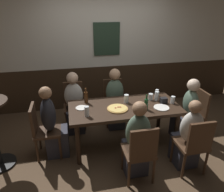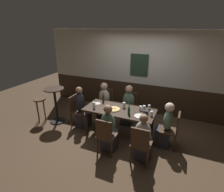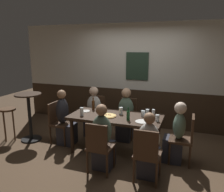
# 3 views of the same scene
# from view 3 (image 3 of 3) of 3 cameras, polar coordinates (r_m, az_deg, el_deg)

# --- Properties ---
(ground_plane) EXTENTS (12.00, 12.00, 0.00)m
(ground_plane) POSITION_cam_3_polar(r_m,az_deg,el_deg) (4.63, 0.90, -13.75)
(ground_plane) COLOR #4C3826
(wall_back) EXTENTS (6.40, 0.13, 2.60)m
(wall_back) POSITION_cam_3_polar(r_m,az_deg,el_deg) (5.78, 6.26, 5.07)
(wall_back) COLOR #332316
(wall_back) RESTS_ON ground_plane
(dining_table) EXTENTS (1.76, 0.82, 0.74)m
(dining_table) POSITION_cam_3_polar(r_m,az_deg,el_deg) (4.38, 0.93, -6.04)
(dining_table) COLOR black
(dining_table) RESTS_ON ground_plane
(chair_mid_far) EXTENTS (0.40, 0.40, 0.88)m
(chair_mid_far) POSITION_cam_3_polar(r_m,az_deg,el_deg) (5.18, 3.88, -4.94)
(chair_mid_far) COLOR #422B1C
(chair_mid_far) RESTS_ON ground_plane
(chair_head_east) EXTENTS (0.40, 0.40, 0.88)m
(chair_head_east) POSITION_cam_3_polar(r_m,az_deg,el_deg) (4.23, 18.02, -9.72)
(chair_head_east) COLOR #422B1C
(chair_head_east) RESTS_ON ground_plane
(chair_head_west) EXTENTS (0.40, 0.40, 0.88)m
(chair_head_west) POSITION_cam_3_polar(r_m,az_deg,el_deg) (4.98, -13.41, -6.00)
(chair_head_west) COLOR #422B1C
(chair_head_west) RESTS_ON ground_plane
(chair_right_near) EXTENTS (0.40, 0.40, 0.88)m
(chair_right_near) POSITION_cam_3_polar(r_m,az_deg,el_deg) (3.52, 8.76, -13.91)
(chair_right_near) COLOR #422B1C
(chair_right_near) RESTS_ON ground_plane
(chair_mid_near) EXTENTS (0.40, 0.40, 0.88)m
(chair_mid_near) POSITION_cam_3_polar(r_m,az_deg,el_deg) (3.72, -3.27, -12.23)
(chair_mid_near) COLOR #422B1C
(chair_mid_near) RESTS_ON ground_plane
(chair_left_far) EXTENTS (0.40, 0.40, 0.88)m
(chair_left_far) POSITION_cam_3_polar(r_m,az_deg,el_deg) (5.43, -4.02, -4.10)
(chair_left_far) COLOR #422B1C
(chair_left_far) RESTS_ON ground_plane
(person_mid_far) EXTENTS (0.34, 0.37, 1.15)m
(person_mid_far) POSITION_cam_3_polar(r_m,az_deg,el_deg) (5.03, 3.37, -5.53)
(person_mid_far) COLOR #2D2D38
(person_mid_far) RESTS_ON ground_plane
(person_head_east) EXTENTS (0.37, 0.34, 1.11)m
(person_head_east) POSITION_cam_3_polar(r_m,az_deg,el_deg) (4.24, 15.77, -9.84)
(person_head_east) COLOR #2D2D38
(person_head_east) RESTS_ON ground_plane
(person_head_west) EXTENTS (0.37, 0.34, 1.17)m
(person_head_west) POSITION_cam_3_polar(r_m,az_deg,el_deg) (4.90, -11.81, -6.32)
(person_head_west) COLOR #2D2D38
(person_head_west) RESTS_ON ground_plane
(person_right_near) EXTENTS (0.34, 0.37, 1.09)m
(person_right_near) POSITION_cam_3_polar(r_m,az_deg,el_deg) (3.69, 9.25, -13.41)
(person_right_near) COLOR #2D2D38
(person_right_near) RESTS_ON ground_plane
(person_mid_near) EXTENTS (0.34, 0.37, 1.15)m
(person_mid_near) POSITION_cam_3_polar(r_m,az_deg,el_deg) (3.87, -2.31, -11.48)
(person_mid_near) COLOR #2D2D38
(person_mid_near) RESTS_ON ground_plane
(person_left_far) EXTENTS (0.34, 0.37, 1.14)m
(person_left_far) POSITION_cam_3_polar(r_m,az_deg,el_deg) (5.29, -4.73, -4.70)
(person_left_far) COLOR #2D2D38
(person_left_far) RESTS_ON ground_plane
(pizza) EXTENTS (0.32, 0.32, 0.03)m
(pizza) POSITION_cam_3_polar(r_m,az_deg,el_deg) (4.32, -1.08, -4.99)
(pizza) COLOR tan
(pizza) RESTS_ON dining_table
(tumbler_short) EXTENTS (0.06, 0.06, 0.11)m
(tumbler_short) POSITION_cam_3_polar(r_m,az_deg,el_deg) (4.45, 10.40, -4.15)
(tumbler_short) COLOR silver
(tumbler_short) RESTS_ON dining_table
(pint_glass_amber) EXTENTS (0.08, 0.08, 0.14)m
(pint_glass_amber) POSITION_cam_3_polar(r_m,az_deg,el_deg) (4.43, 2.26, -3.87)
(pint_glass_amber) COLOR silver
(pint_glass_amber) RESTS_ON dining_table
(tumbler_water) EXTENTS (0.07, 0.07, 0.11)m
(tumbler_water) POSITION_cam_3_polar(r_m,az_deg,el_deg) (4.34, 7.79, -4.48)
(tumbler_water) COLOR silver
(tumbler_water) RESTS_ON dining_table
(beer_glass_half) EXTENTS (0.07, 0.07, 0.16)m
(beer_glass_half) POSITION_cam_3_polar(r_m,az_deg,el_deg) (4.38, -7.61, -4.02)
(beer_glass_half) COLOR silver
(beer_glass_half) RESTS_ON dining_table
(beer_glass_tall) EXTENTS (0.07, 0.07, 0.12)m
(beer_glass_tall) POSITION_cam_3_polar(r_m,az_deg,el_deg) (4.10, 11.37, -5.57)
(beer_glass_tall) COLOR silver
(beer_glass_tall) RESTS_ON dining_table
(pint_glass_pale) EXTENTS (0.07, 0.07, 0.16)m
(pint_glass_pale) POSITION_cam_3_polar(r_m,az_deg,el_deg) (4.29, 8.89, -4.44)
(pint_glass_pale) COLOR silver
(pint_glass_pale) RESTS_ON dining_table
(beer_bottle_green) EXTENTS (0.06, 0.06, 0.24)m
(beer_bottle_green) POSITION_cam_3_polar(r_m,az_deg,el_deg) (4.08, 4.09, -4.88)
(beer_bottle_green) COLOR #194723
(beer_bottle_green) RESTS_ON dining_table
(beer_bottle_brown) EXTENTS (0.06, 0.06, 0.26)m
(beer_bottle_brown) POSITION_cam_3_polar(r_m,az_deg,el_deg) (4.76, -4.74, -2.21)
(beer_bottle_brown) COLOR #42230F
(beer_bottle_brown) RESTS_ON dining_table
(plate_white_large) EXTENTS (0.24, 0.24, 0.01)m
(plate_white_large) POSITION_cam_3_polar(r_m,az_deg,el_deg) (4.05, 7.59, -6.42)
(plate_white_large) COLOR white
(plate_white_large) RESTS_ON dining_table
(plate_white_small) EXTENTS (0.18, 0.18, 0.01)m
(plate_white_small) POSITION_cam_3_polar(r_m,az_deg,el_deg) (4.66, -6.70, -3.80)
(plate_white_small) COLOR white
(plate_white_small) RESTS_ON dining_table
(condiment_caddy) EXTENTS (0.11, 0.09, 0.09)m
(condiment_caddy) POSITION_cam_3_polar(r_m,az_deg,el_deg) (4.17, 9.55, -5.33)
(condiment_caddy) COLOR black
(condiment_caddy) RESTS_ON dining_table
(side_bar_table) EXTENTS (0.56, 0.56, 1.05)m
(side_bar_table) POSITION_cam_3_polar(r_m,az_deg,el_deg) (5.25, -20.09, -4.09)
(side_bar_table) COLOR black
(side_bar_table) RESTS_ON ground_plane
(bar_stool) EXTENTS (0.34, 0.34, 0.72)m
(bar_stool) POSITION_cam_3_polar(r_m,az_deg,el_deg) (5.45, -24.71, -4.44)
(bar_stool) COLOR #513521
(bar_stool) RESTS_ON ground_plane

